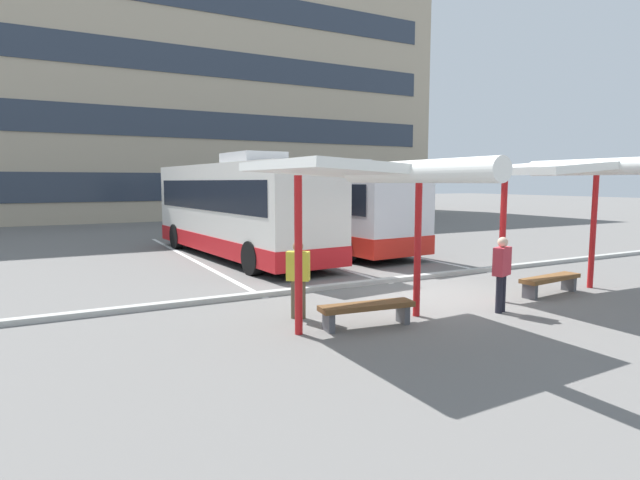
{
  "coord_description": "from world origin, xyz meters",
  "views": [
    {
      "loc": [
        -8.05,
        -9.42,
        2.71
      ],
      "look_at": [
        -1.01,
        3.69,
        1.01
      ],
      "focal_mm": 28.76,
      "sensor_mm": 36.0,
      "label": 1
    }
  ],
  "objects": [
    {
      "name": "waiting_passenger_1",
      "position": [
        0.2,
        -2.01,
        0.9
      ],
      "size": [
        0.5,
        0.36,
        1.58
      ],
      "color": "black",
      "rests_on": "ground"
    },
    {
      "name": "coach_bus_1",
      "position": [
        1.72,
        8.86,
        1.65
      ],
      "size": [
        3.45,
        10.53,
        3.53
      ],
      "color": "silver",
      "rests_on": "ground"
    },
    {
      "name": "platform_kerb",
      "position": [
        0.0,
        1.69,
        0.06
      ],
      "size": [
        44.0,
        0.24,
        0.12
      ],
      "primitive_type": "cube",
      "color": "#ADADA8",
      "rests_on": "ground"
    },
    {
      "name": "bench_1",
      "position": [
        2.57,
        -1.37,
        0.34
      ],
      "size": [
        1.94,
        0.6,
        0.45
      ],
      "color": "brown",
      "rests_on": "ground"
    },
    {
      "name": "ground_plane",
      "position": [
        0.0,
        0.0,
        0.0
      ],
      "size": [
        160.0,
        160.0,
        0.0
      ],
      "primitive_type": "plane",
      "color": "slate"
    },
    {
      "name": "waiting_shelter_0",
      "position": [
        -2.85,
        -1.69,
        2.83
      ],
      "size": [
        3.65,
        4.91,
        3.07
      ],
      "color": "red",
      "rests_on": "ground"
    },
    {
      "name": "bench_0",
      "position": [
        -2.85,
        -1.6,
        0.34
      ],
      "size": [
        1.89,
        0.63,
        0.45
      ],
      "color": "brown",
      "rests_on": "ground"
    },
    {
      "name": "lane_stripe_0",
      "position": [
        -3.62,
        8.51,
        0.0
      ],
      "size": [
        0.16,
        14.0,
        0.01
      ],
      "primitive_type": "cube",
      "color": "white",
      "rests_on": "ground"
    },
    {
      "name": "waiting_shelter_1",
      "position": [
        2.57,
        -1.6,
        2.99
      ],
      "size": [
        4.23,
        5.29,
        3.28
      ],
      "color": "red",
      "rests_on": "ground"
    },
    {
      "name": "waiting_passenger_0",
      "position": [
        -3.72,
        -0.44,
        0.88
      ],
      "size": [
        0.49,
        0.44,
        1.55
      ],
      "color": "brown",
      "rests_on": "ground"
    },
    {
      "name": "terminal_building",
      "position": [
        0.03,
        32.84,
        10.73
      ],
      "size": [
        44.2,
        12.8,
        24.2
      ],
      "color": "tan",
      "rests_on": "ground"
    },
    {
      "name": "coach_bus_0",
      "position": [
        -1.98,
        8.07,
        1.73
      ],
      "size": [
        3.36,
        10.48,
        3.66
      ],
      "color": "silver",
      "rests_on": "ground"
    },
    {
      "name": "lane_stripe_1",
      "position": [
        0.0,
        8.51,
        0.0
      ],
      "size": [
        0.16,
        14.0,
        0.01
      ],
      "primitive_type": "cube",
      "color": "white",
      "rests_on": "ground"
    },
    {
      "name": "lane_stripe_2",
      "position": [
        3.62,
        8.51,
        0.0
      ],
      "size": [
        0.16,
        14.0,
        0.01
      ],
      "primitive_type": "cube",
      "color": "white",
      "rests_on": "ground"
    }
  ]
}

